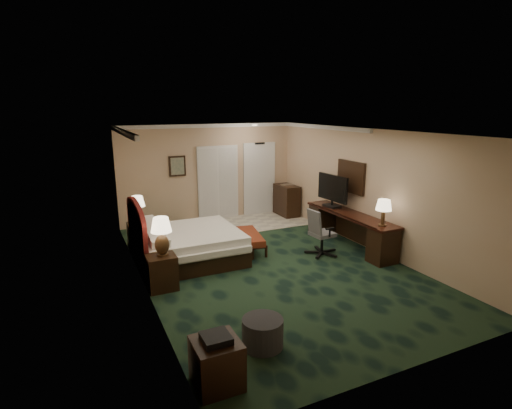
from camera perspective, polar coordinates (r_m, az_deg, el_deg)
name	(u,v)px	position (r m, az deg, el deg)	size (l,w,h in m)	color
floor	(269,264)	(8.33, 1.84, -8.51)	(5.00, 7.50, 0.00)	black
ceiling	(270,132)	(7.71, 2.00, 10.38)	(5.00, 7.50, 0.00)	white
wall_back	(209,173)	(11.32, -6.73, 4.52)	(5.00, 0.00, 2.70)	tan
wall_front	(416,268)	(5.02, 21.89, -8.42)	(5.00, 0.00, 2.70)	tan
wall_left	(140,215)	(7.17, -16.22, -1.40)	(0.00, 7.50, 2.70)	tan
wall_right	(369,190)	(9.29, 15.81, 2.05)	(0.00, 7.50, 2.70)	tan
crown_molding	(270,134)	(7.72, 1.99, 10.01)	(5.00, 7.50, 0.10)	white
tile_patch	(251,223)	(11.16, -0.76, -2.60)	(3.20, 1.70, 0.01)	beige
headboard	(137,234)	(8.31, -16.62, -4.02)	(0.12, 2.00, 1.40)	#450F0B
entry_door	(259,179)	(11.91, 0.45, 3.62)	(1.02, 0.06, 2.18)	white
closet_doors	(218,183)	(11.41, -5.44, 3.10)	(1.20, 0.06, 2.10)	#B6B4B2
wall_art	(177,166)	(11.00, -11.17, 5.40)	(0.45, 0.06, 0.55)	#4F6658
wall_mirror	(351,177)	(9.68, 13.40, 3.86)	(0.05, 0.95, 0.75)	white
bed	(190,246)	(8.54, -9.38, -5.81)	(2.01, 1.86, 0.64)	white
nightstand_near	(161,271)	(7.40, -13.40, -9.24)	(0.50, 0.57, 0.62)	black
nightstand_far	(139,236)	(9.53, -16.37, -4.31)	(0.46, 0.53, 0.58)	black
lamp_near	(162,236)	(7.15, -13.33, -4.46)	(0.36, 0.36, 0.68)	black
lamp_far	(138,210)	(9.41, -16.53, -0.71)	(0.34, 0.34, 0.63)	black
bed_bench	(250,242)	(8.99, -0.89, -5.38)	(0.42, 1.21, 0.41)	brown
ottoman	(263,333)	(5.65, 0.95, -17.84)	(0.56, 0.56, 0.40)	#27282C
side_table	(217,363)	(4.97, -5.64, -21.65)	(0.53, 0.53, 0.57)	black
desk	(349,230)	(9.48, 13.20, -3.54)	(0.59, 2.72, 0.78)	black
tv	(332,191)	(9.79, 10.87, 1.90)	(0.09, 1.02, 0.79)	black
desk_lamp	(383,213)	(8.52, 17.73, -1.10)	(0.32, 0.32, 0.56)	black
desk_chair	(322,232)	(8.80, 9.46, -3.88)	(0.60, 0.56, 1.03)	#535256
minibar	(287,200)	(11.88, 4.41, 0.61)	(0.48, 0.86, 0.91)	black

